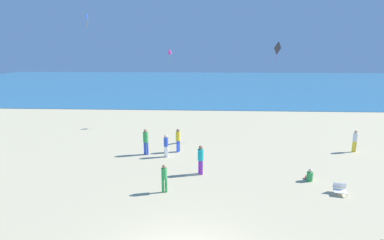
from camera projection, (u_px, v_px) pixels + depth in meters
The scene contains 13 objects.
ground_plane at pixel (195, 159), 18.92m from camera, with size 120.00×120.00×0.00m, color #C6B58C.
ocean_water at pixel (204, 83), 63.41m from camera, with size 120.00×60.00×0.05m, color teal.
beach_chair_far_right at pixel (340, 189), 14.32m from camera, with size 0.71×0.72×0.54m.
person_0 at pixel (201, 158), 16.46m from camera, with size 0.47×0.47×1.69m.
person_1 at pixel (355, 140), 20.12m from camera, with size 0.35×0.35×1.53m.
person_2 at pixel (310, 176), 15.79m from camera, with size 0.34×0.56×0.69m.
person_3 at pixel (178, 139), 20.12m from camera, with size 0.44×0.44×1.63m.
person_4 at pixel (146, 140), 19.59m from camera, with size 0.45×0.45×1.77m.
person_5 at pixel (166, 144), 19.18m from camera, with size 0.42×0.42×1.50m.
person_7 at pixel (164, 176), 14.36m from camera, with size 0.35×0.35×1.45m.
kite_black at pixel (278, 48), 22.20m from camera, with size 0.69×0.71×1.36m.
kite_magenta at pixel (170, 51), 26.25m from camera, with size 0.40×0.57×1.28m.
kite_blue at pixel (87, 17), 34.74m from camera, with size 0.20×0.73×1.46m.
Camera 1 is at (0.70, -7.82, 6.82)m, focal length 27.59 mm.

